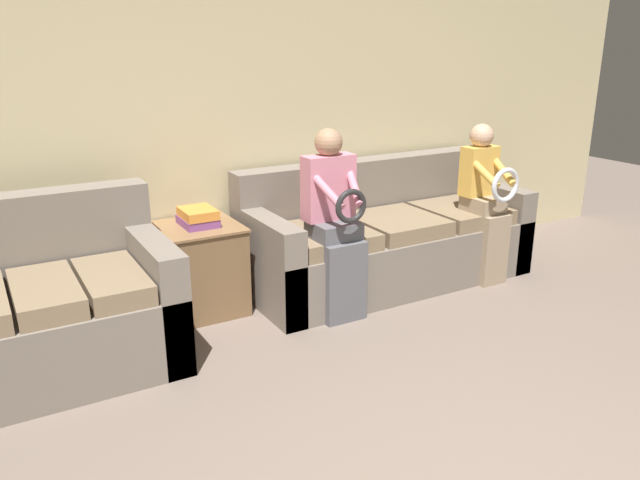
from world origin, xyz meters
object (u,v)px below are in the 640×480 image
at_px(couch_side, 46,312).
at_px(book_stack, 198,217).
at_px(couch_main, 385,239).
at_px(child_left_seated, 335,218).
at_px(child_right_seated, 486,196).
at_px(side_shelf, 199,267).

bearing_deg(couch_side, book_stack, 17.80).
distance_m(couch_main, child_left_seated, 0.81).
distance_m(couch_main, couch_side, 2.39).
bearing_deg(book_stack, child_left_seated, -33.67).
relative_size(couch_main, child_right_seated, 1.84).
relative_size(child_left_seated, book_stack, 4.40).
bearing_deg(side_shelf, book_stack, -8.07).
bearing_deg(book_stack, couch_main, -5.99).
distance_m(child_right_seated, side_shelf, 2.14).
distance_m(couch_main, child_right_seated, 0.81).
bearing_deg(couch_side, couch_main, 4.17).
relative_size(couch_side, child_right_seated, 1.14).
distance_m(couch_side, book_stack, 1.09).
height_order(couch_side, child_left_seated, child_left_seated).
bearing_deg(child_right_seated, couch_main, 151.34).
height_order(couch_side, child_right_seated, child_right_seated).
bearing_deg(child_left_seated, couch_main, 28.18).
relative_size(couch_side, child_left_seated, 1.09).
distance_m(couch_main, book_stack, 1.44).
distance_m(child_right_seated, book_stack, 2.10).
relative_size(couch_main, side_shelf, 3.60).
relative_size(child_right_seated, book_stack, 4.20).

